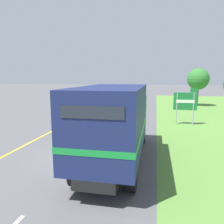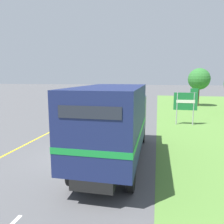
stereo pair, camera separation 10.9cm
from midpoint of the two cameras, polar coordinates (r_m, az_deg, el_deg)
name	(u,v)px [view 1 (the left image)]	position (r m, az deg, el deg)	size (l,w,h in m)	color
ground_plane	(79,158)	(10.92, -8.94, -11.69)	(200.00, 200.00, 0.00)	#515154
edge_line_yellow	(83,115)	(22.58, -7.70, -0.78)	(0.12, 52.03, 0.01)	yellow
centre_dash_near	(84,153)	(11.56, -7.68, -10.45)	(0.12, 2.60, 0.01)	white
centre_dash_mid_a	(110,125)	(17.69, -0.70, -3.46)	(0.12, 2.60, 0.01)	white
centre_dash_mid_b	(122,112)	(24.07, 2.59, -0.10)	(0.12, 2.60, 0.01)	white
centre_dash_far	(129,105)	(30.54, 4.49, 1.85)	(0.12, 2.60, 0.01)	white
centre_dash_farthest	(134,100)	(37.06, 5.72, 3.12)	(0.12, 2.60, 0.01)	white
horse_trailer_truck	(115,121)	(9.64, 0.59, -2.27)	(2.46, 7.80, 3.49)	black
lead_car_white	(105,104)	(23.61, -1.88, 2.13)	(1.80, 4.47, 1.95)	black
highway_sign	(186,102)	(18.55, 18.52, 2.43)	(1.84, 0.09, 2.97)	#9E9EA3
roadside_tree_mid	(198,79)	(31.38, 21.49, 7.99)	(2.84, 2.84, 5.02)	#4C3823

